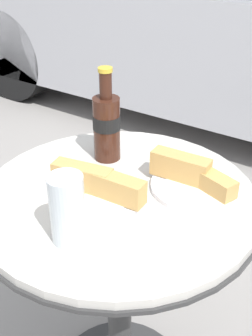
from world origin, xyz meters
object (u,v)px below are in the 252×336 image
Objects in this scene: lunch_plate_far at (195,180)px; parked_car at (209,15)px; cola_bottle_left at (107,125)px; lunch_plate_near at (99,189)px; drinking_glass at (68,212)px; bistro_table at (119,256)px.

parked_car is (-0.94, 2.20, -0.09)m from lunch_plate_far.
cola_bottle_left is 0.20m from lunch_plate_near.
drinking_glass reaches higher than lunch_plate_far.
bistro_table is 3.17× the size of lunch_plate_near.
lunch_plate_far is at bearing 67.79° from drinking_glass.
lunch_plate_far is 2.40m from parked_car.
bistro_table is at bearing 93.90° from drinking_glass.
lunch_plate_far reaches higher than lunch_plate_near.
bistro_table is at bearing 59.41° from lunch_plate_near.
cola_bottle_left is 1.68× the size of drinking_glass.
cola_bottle_left is 1.07× the size of lunch_plate_near.
bistro_table is 2.46m from parked_car.
lunch_plate_near is at bearing -120.59° from bistro_table.
cola_bottle_left is at bearing 134.54° from bistro_table.
drinking_glass is 0.33m from lunch_plate_far.
parked_car is at bearing 108.16° from drinking_glass.
parked_car is (-0.78, 2.36, -0.10)m from lunch_plate_near.
cola_bottle_left is at bearing 120.10° from lunch_plate_near.
drinking_glass is at bearing -112.21° from lunch_plate_far.
lunch_plate_far is at bearing -0.75° from cola_bottle_left.
drinking_glass is 0.63× the size of lunch_plate_far.
cola_bottle_left reaches higher than drinking_glass.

